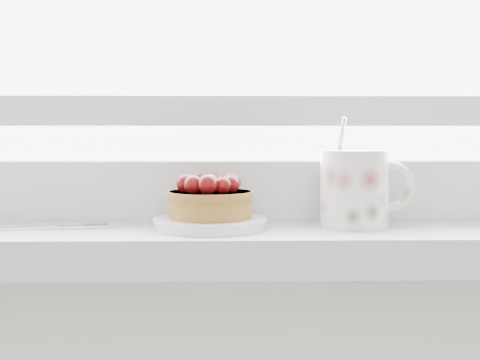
{
  "coord_description": "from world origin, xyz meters",
  "views": [
    {
      "loc": [
        -0.01,
        1.16,
        1.04
      ],
      "look_at": [
        0.0,
        1.88,
        0.99
      ],
      "focal_mm": 50.0,
      "sensor_mm": 36.0,
      "label": 1
    }
  ],
  "objects_px": {
    "saucer": "(210,224)",
    "floral_mug": "(357,187)",
    "fork": "(27,228)",
    "raspberry_tart": "(210,198)"
  },
  "relations": [
    {
      "from": "floral_mug",
      "to": "fork",
      "type": "xyz_separation_m",
      "value": [
        -0.36,
        -0.01,
        -0.04
      ]
    },
    {
      "from": "saucer",
      "to": "raspberry_tart",
      "type": "height_order",
      "value": "raspberry_tart"
    },
    {
      "from": "raspberry_tart",
      "to": "floral_mug",
      "type": "relative_size",
      "value": 0.77
    },
    {
      "from": "raspberry_tart",
      "to": "saucer",
      "type": "bearing_deg",
      "value": -5.05
    },
    {
      "from": "saucer",
      "to": "floral_mug",
      "type": "distance_m",
      "value": 0.17
    },
    {
      "from": "raspberry_tart",
      "to": "fork",
      "type": "xyz_separation_m",
      "value": [
        -0.2,
        0.0,
        -0.03
      ]
    },
    {
      "from": "floral_mug",
      "to": "fork",
      "type": "height_order",
      "value": "floral_mug"
    },
    {
      "from": "saucer",
      "to": "fork",
      "type": "bearing_deg",
      "value": 179.59
    },
    {
      "from": "saucer",
      "to": "fork",
      "type": "relative_size",
      "value": 0.72
    },
    {
      "from": "raspberry_tart",
      "to": "fork",
      "type": "height_order",
      "value": "raspberry_tart"
    }
  ]
}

